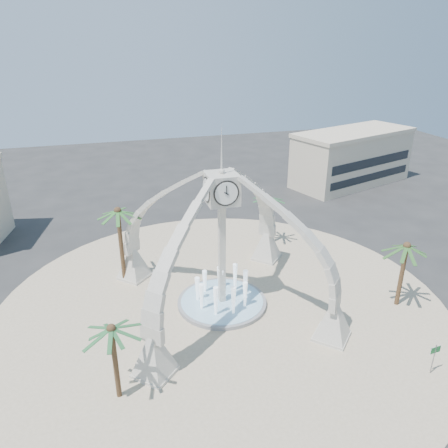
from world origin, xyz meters
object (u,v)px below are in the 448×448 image
object	(u,v)px
fountain	(222,302)
street_sign	(435,353)
palm_east	(407,247)
palm_south	(111,330)
clock_tower	(222,239)
palm_west	(118,212)
palm_north	(268,198)

from	to	relation	value
fountain	street_sign	world-z (taller)	fountain
fountain	palm_east	size ratio (longest dim) A/B	1.20
fountain	palm_east	distance (m)	16.72
street_sign	palm_south	bearing A→B (deg)	163.53
palm_south	street_sign	bearing A→B (deg)	-10.98
street_sign	fountain	bearing A→B (deg)	127.55
fountain	street_sign	xyz separation A→B (m)	(11.88, -12.72, 1.52)
clock_tower	fountain	distance (m)	6.20
palm_east	palm_south	bearing A→B (deg)	-170.76
palm_west	palm_north	xyz separation A→B (m)	(16.56, 3.87, -1.71)
street_sign	clock_tower	bearing A→B (deg)	127.55
palm_east	palm_south	size ratio (longest dim) A/B	1.07
clock_tower	palm_south	distance (m)	12.96
palm_west	palm_south	distance (m)	15.39
clock_tower	street_sign	distance (m)	18.02
clock_tower	palm_east	xyz separation A→B (m)	(15.12, -4.49, -0.67)
palm_south	street_sign	distance (m)	22.28
palm_east	palm_north	bearing A→B (deg)	113.87
clock_tower	palm_east	distance (m)	15.79
palm_west	palm_south	bearing A→B (deg)	-96.07
fountain	palm_south	world-z (taller)	palm_south
street_sign	palm_east	bearing A→B (deg)	62.98
clock_tower	fountain	bearing A→B (deg)	90.00
palm_east	palm_west	bearing A→B (deg)	154.34
street_sign	palm_north	bearing A→B (deg)	92.83
clock_tower	palm_north	size ratio (longest dim) A/B	2.79
fountain	street_sign	distance (m)	17.47
fountain	street_sign	bearing A→B (deg)	-46.96
clock_tower	palm_east	world-z (taller)	clock_tower
palm_north	street_sign	xyz separation A→B (m)	(3.40, -23.24, -3.85)
palm_east	palm_south	distance (m)	25.15
palm_west	palm_south	xyz separation A→B (m)	(-1.62, -15.19, -1.90)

